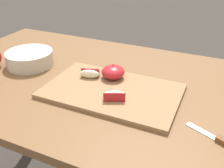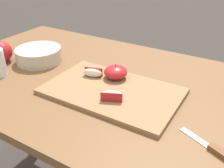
{
  "view_description": "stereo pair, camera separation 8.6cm",
  "coord_description": "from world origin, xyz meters",
  "px_view_note": "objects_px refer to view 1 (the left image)",
  "views": [
    {
      "loc": [
        0.37,
        -0.75,
        1.19
      ],
      "look_at": [
        0.06,
        -0.07,
        0.77
      ],
      "focal_mm": 40.91,
      "sensor_mm": 36.0,
      "label": 1
    },
    {
      "loc": [
        0.45,
        -0.71,
        1.19
      ],
      "look_at": [
        0.06,
        -0.07,
        0.77
      ],
      "focal_mm": 40.91,
      "sensor_mm": 36.0,
      "label": 2
    }
  ],
  "objects_px": {
    "apple_wedge_middle": "(90,74)",
    "apple_half_skin_up": "(113,72)",
    "apple_wedge_right": "(114,95)",
    "cutting_board": "(112,91)",
    "ceramic_fruit_bowl": "(29,58)",
    "paring_knife": "(224,142)"
  },
  "relations": [
    {
      "from": "apple_wedge_middle",
      "to": "ceramic_fruit_bowl",
      "type": "relative_size",
      "value": 0.4
    },
    {
      "from": "apple_wedge_middle",
      "to": "paring_knife",
      "type": "bearing_deg",
      "value": -17.88
    },
    {
      "from": "cutting_board",
      "to": "apple_wedge_right",
      "type": "bearing_deg",
      "value": -59.52
    },
    {
      "from": "cutting_board",
      "to": "apple_wedge_right",
      "type": "distance_m",
      "value": 0.07
    },
    {
      "from": "cutting_board",
      "to": "paring_knife",
      "type": "bearing_deg",
      "value": -16.87
    },
    {
      "from": "ceramic_fruit_bowl",
      "to": "apple_half_skin_up",
      "type": "bearing_deg",
      "value": 2.64
    },
    {
      "from": "apple_wedge_middle",
      "to": "apple_half_skin_up",
      "type": "bearing_deg",
      "value": 24.94
    },
    {
      "from": "apple_wedge_right",
      "to": "ceramic_fruit_bowl",
      "type": "distance_m",
      "value": 0.46
    },
    {
      "from": "apple_wedge_right",
      "to": "apple_wedge_middle",
      "type": "bearing_deg",
      "value": 145.07
    },
    {
      "from": "ceramic_fruit_bowl",
      "to": "paring_knife",
      "type": "bearing_deg",
      "value": -12.61
    },
    {
      "from": "apple_half_skin_up",
      "to": "paring_knife",
      "type": "bearing_deg",
      "value": -25.48
    },
    {
      "from": "apple_wedge_right",
      "to": "paring_knife",
      "type": "bearing_deg",
      "value": -9.16
    },
    {
      "from": "apple_wedge_middle",
      "to": "apple_wedge_right",
      "type": "bearing_deg",
      "value": -34.93
    },
    {
      "from": "paring_knife",
      "to": "apple_wedge_middle",
      "type": "bearing_deg",
      "value": 162.12
    },
    {
      "from": "cutting_board",
      "to": "ceramic_fruit_bowl",
      "type": "relative_size",
      "value": 2.37
    },
    {
      "from": "apple_half_skin_up",
      "to": "apple_wedge_right",
      "type": "height_order",
      "value": "apple_half_skin_up"
    },
    {
      "from": "cutting_board",
      "to": "ceramic_fruit_bowl",
      "type": "bearing_deg",
      "value": 171.38
    },
    {
      "from": "cutting_board",
      "to": "apple_wedge_right",
      "type": "relative_size",
      "value": 6.01
    },
    {
      "from": "apple_half_skin_up",
      "to": "paring_knife",
      "type": "xyz_separation_m",
      "value": [
        0.4,
        -0.19,
        -0.03
      ]
    },
    {
      "from": "cutting_board",
      "to": "ceramic_fruit_bowl",
      "type": "xyz_separation_m",
      "value": [
        -0.41,
        0.06,
        0.03
      ]
    },
    {
      "from": "cutting_board",
      "to": "apple_wedge_right",
      "type": "xyz_separation_m",
      "value": [
        0.03,
        -0.06,
        0.02
      ]
    },
    {
      "from": "apple_half_skin_up",
      "to": "ceramic_fruit_bowl",
      "type": "relative_size",
      "value": 0.44
    }
  ]
}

